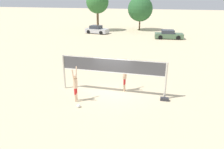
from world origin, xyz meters
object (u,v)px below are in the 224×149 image
parked_car_mid (97,30)px  volleyball (79,106)px  gear_bag (165,99)px  tree_right_cluster (140,9)px  volleyball_net (112,70)px  parked_car_near (169,35)px  tree_left_cluster (97,2)px  player_blocker (125,75)px  player_spiker (75,84)px

parked_car_mid → volleyball: bearing=-64.2°
gear_bag → tree_right_cluster: (-5.76, 29.99, 3.90)m
volleyball_net → parked_car_near: (3.47, 21.97, -1.13)m
volleyball → tree_left_cluster: 31.15m
player_blocker → parked_car_mid: size_ratio=0.54×
tree_right_cluster → parked_car_near: bearing=-54.0°
player_blocker → tree_left_cluster: (-10.58, 26.45, 4.03)m
volleyball_net → parked_car_mid: 25.57m
gear_bag → tree_left_cluster: bearing=116.2°
parked_car_mid → tree_right_cluster: bearing=50.2°
parked_car_near → tree_right_cluster: (-5.64, 7.76, 3.40)m
volleyball_net → volleyball: bearing=-119.9°
parked_car_mid → tree_left_cluster: bearing=114.1°
volleyball → tree_right_cluster: size_ratio=0.04×
volleyball_net → parked_car_mid: (-9.02, 23.90, -1.11)m
volleyball_net → tree_left_cluster: (-9.83, 27.05, 3.51)m
volleyball_net → gear_bag: (3.58, -0.26, -1.63)m
player_spiker → player_blocker: player_blocker is taller
tree_right_cluster → volleyball_net: bearing=-85.8°
player_spiker → tree_left_cluster: tree_left_cluster is taller
player_blocker → volleyball_net: bearing=-51.3°
player_spiker → parked_car_near: player_spiker is taller
volleyball_net → player_spiker: bearing=-137.7°
player_spiker → player_blocker: 3.57m
player_blocker → gear_bag: size_ratio=4.22×
parked_car_near → tree_left_cluster: tree_left_cluster is taller
player_blocker → tree_left_cluster: 28.77m
player_spiker → tree_right_cluster: 31.61m
gear_bag → player_spiker: bearing=-164.8°
volleyball_net → tree_right_cluster: 29.90m
player_blocker → parked_car_near: size_ratio=0.51×
player_spiker → volleyball: (0.48, -0.76, -1.08)m
volleyball → parked_car_near: size_ratio=0.05×
gear_bag → volleyball_net: bearing=175.9°
volleyball → player_spiker: bearing=122.4°
parked_car_near → tree_left_cluster: bearing=152.5°
tree_left_cluster → volleyball: bearing=-74.2°
player_spiker → tree_right_cluster: bearing=0.4°
player_spiker → tree_right_cluster: size_ratio=0.36×
volleyball → player_blocker: bearing=54.8°
volleyball_net → tree_right_cluster: size_ratio=1.14×
tree_right_cluster → parked_car_mid: bearing=-139.6°
player_spiker → parked_car_mid: player_spiker is taller
parked_car_near → volleyball_net: bearing=-105.6°
player_spiker → parked_car_near: 24.34m
tree_right_cluster → tree_left_cluster: bearing=-160.7°
player_blocker → tree_left_cluster: size_ratio=0.31×
volleyball → tree_left_cluster: bearing=105.8°
tree_left_cluster → tree_right_cluster: (7.65, 2.68, -1.24)m
volleyball → tree_right_cluster: bearing=91.3°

